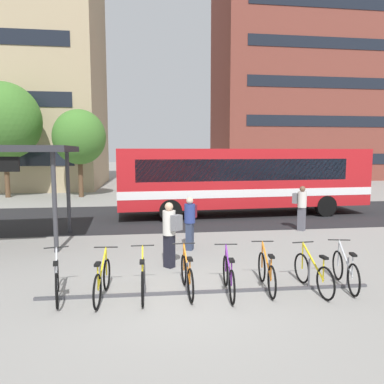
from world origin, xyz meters
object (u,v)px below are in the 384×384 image
parked_bicycle_orange_5 (267,273)px  parked_bicycle_yellow_6 (313,274)px  parked_bicycle_orange_3 (187,276)px  parked_bicycle_silver_7 (345,271)px  commuter_maroon_pack_2 (190,219)px  commuter_grey_pack_1 (170,230)px  parked_bicycle_yellow_1 (102,281)px  street_tree_0 (4,121)px  parked_bicycle_silver_0 (57,281)px  city_bus (245,179)px  parked_bicycle_yellow_2 (143,279)px  street_tree_1 (79,137)px  parked_bicycle_purple_4 (229,277)px  commuter_grey_pack_0 (301,205)px

parked_bicycle_orange_5 → parked_bicycle_yellow_6: bearing=-95.5°
parked_bicycle_orange_5 → parked_bicycle_yellow_6: same height
parked_bicycle_orange_3 → parked_bicycle_silver_7: same height
commuter_maroon_pack_2 → parked_bicycle_orange_5: bearing=44.1°
commuter_grey_pack_1 → parked_bicycle_yellow_1: bearing=96.0°
street_tree_0 → commuter_grey_pack_1: bearing=-59.2°
parked_bicycle_orange_5 → commuter_grey_pack_1: bearing=54.4°
parked_bicycle_silver_0 → parked_bicycle_orange_3: size_ratio=0.98×
city_bus → parked_bicycle_yellow_2: size_ratio=7.04×
street_tree_0 → parked_bicycle_silver_7: bearing=-53.4°
parked_bicycle_yellow_1 → commuter_grey_pack_1: 2.53m
street_tree_0 → commuter_maroon_pack_2: bearing=-54.4°
parked_bicycle_yellow_1 → parked_bicycle_yellow_2: 0.84m
parked_bicycle_yellow_1 → commuter_maroon_pack_2: commuter_maroon_pack_2 is taller
parked_bicycle_silver_0 → street_tree_1: bearing=-4.2°
parked_bicycle_yellow_6 → commuter_grey_pack_1: bearing=52.3°
commuter_grey_pack_1 → street_tree_0: (-9.75, 16.35, 4.06)m
parked_bicycle_yellow_2 → parked_bicycle_purple_4: (1.84, -0.13, 0.00)m
parked_bicycle_yellow_1 → parked_bicycle_orange_3: 1.80m
parked_bicycle_orange_5 → street_tree_0: size_ratio=0.23×
commuter_grey_pack_0 → parked_bicycle_silver_0: bearing=-96.5°
parked_bicycle_yellow_1 → street_tree_0: 20.53m
city_bus → commuter_grey_pack_1: bearing=-121.7°
city_bus → parked_bicycle_yellow_1: bearing=-124.1°
parked_bicycle_silver_0 → parked_bicycle_yellow_1: same height
commuter_grey_pack_1 → street_tree_1: (-4.90, 15.97, 3.01)m
commuter_maroon_pack_2 → parked_bicycle_yellow_1: bearing=-8.5°
parked_bicycle_silver_0 → parked_bicycle_yellow_2: bearing=-105.4°
city_bus → parked_bicycle_orange_5: 9.85m
commuter_grey_pack_0 → city_bus: bearing=155.7°
city_bus → parked_bicycle_purple_4: city_bus is taller
parked_bicycle_silver_7 → commuter_maroon_pack_2: (-3.09, 3.65, 0.58)m
city_bus → commuter_maroon_pack_2: size_ratio=7.23×
parked_bicycle_yellow_6 → commuter_grey_pack_1: commuter_grey_pack_1 is taller
parked_bicycle_orange_3 → commuter_grey_pack_0: bearing=-43.8°
parked_bicycle_yellow_2 → parked_bicycle_silver_7: size_ratio=1.01×
parked_bicycle_yellow_1 → parked_bicycle_yellow_6: same height
commuter_grey_pack_1 → parked_bicycle_yellow_2: bearing=114.3°
parked_bicycle_orange_5 → commuter_maroon_pack_2: (-1.27, 3.54, 0.58)m
parked_bicycle_purple_4 → parked_bicycle_silver_0: bearing=91.5°
parked_bicycle_purple_4 → parked_bicycle_silver_7: (2.73, 0.05, 0.00)m
parked_bicycle_yellow_1 → commuter_grey_pack_1: commuter_grey_pack_1 is taller
city_bus → commuter_grey_pack_1: (-4.18, -7.67, -0.76)m
commuter_grey_pack_0 → street_tree_0: 20.01m
parked_bicycle_silver_0 → street_tree_0: street_tree_0 is taller
parked_bicycle_purple_4 → commuter_maroon_pack_2: commuter_maroon_pack_2 is taller
parked_bicycle_silver_0 → parked_bicycle_orange_5: size_ratio=0.99×
parked_bicycle_silver_0 → parked_bicycle_yellow_1: bearing=-110.5°
parked_bicycle_yellow_1 → parked_bicycle_orange_5: size_ratio=1.00×
commuter_grey_pack_0 → street_tree_1: bearing=178.4°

